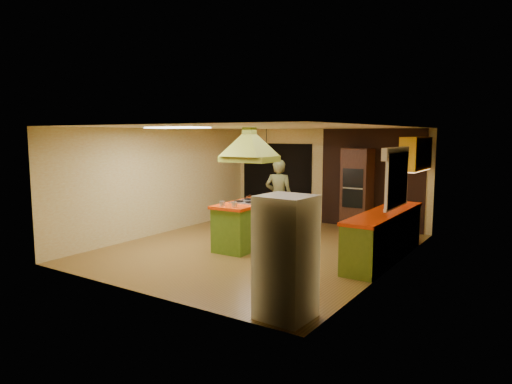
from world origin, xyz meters
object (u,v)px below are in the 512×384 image
Objects in this scene: kitchen_island at (249,223)px; refrigerator at (286,257)px; man at (279,197)px; dining_table at (266,206)px; wall_oven at (357,189)px; canister_large at (392,202)px.

refrigerator reaches higher than kitchen_island.
refrigerator is at bearing 106.72° from man.
kitchen_island is 1.37m from man.
man is 4.95m from refrigerator.
wall_oven is at bearing 15.23° from dining_table.
wall_oven reaches higher than man.
wall_oven is at bearing 128.79° from canister_large.
man is 1.42m from dining_table.
kitchen_island is 3.88m from refrigerator.
dining_table is at bearing -60.30° from man.
kitchen_island reaches higher than dining_table.
canister_large is at bearing 20.63° from kitchen_island.
dining_table is at bearing -162.96° from wall_oven.
dining_table is at bearing 126.94° from refrigerator.
canister_large reaches higher than kitchen_island.
man is 1.12× the size of refrigerator.
wall_oven is (1.32, 1.58, 0.12)m from man.
canister_large is (2.67, 1.14, 0.54)m from kitchen_island.
wall_oven is 2.28× the size of dining_table.
man is at bearing 124.16° from refrigerator.
wall_oven is 2.24m from canister_large.
refrigerator is at bearing -55.62° from dining_table.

